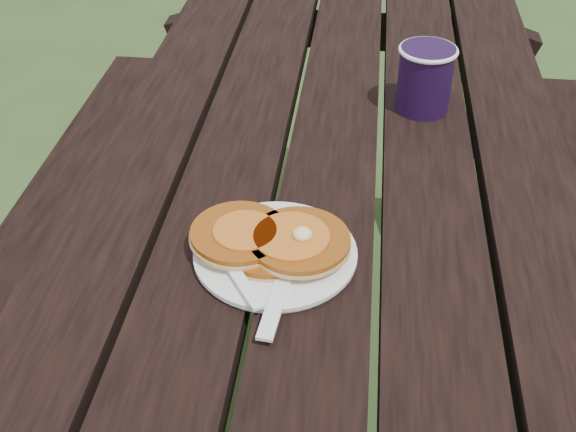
# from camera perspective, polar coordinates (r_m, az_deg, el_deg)

# --- Properties ---
(ground) EXTENTS (60.00, 60.00, 0.00)m
(ground) POSITION_cam_1_polar(r_m,az_deg,el_deg) (1.69, 2.54, -16.70)
(ground) COLOR #2A3E1A
(ground) RESTS_ON ground
(picnic_table) EXTENTS (1.36, 1.80, 0.75)m
(picnic_table) POSITION_cam_1_polar(r_m,az_deg,el_deg) (1.40, 2.95, -8.00)
(picnic_table) COLOR black
(picnic_table) RESTS_ON ground
(plate) EXTENTS (0.26, 0.26, 0.01)m
(plate) POSITION_cam_1_polar(r_m,az_deg,el_deg) (0.95, -1.00, -3.03)
(plate) COLOR white
(plate) RESTS_ON picnic_table
(pancake_stack) EXTENTS (0.21, 0.14, 0.04)m
(pancake_stack) POSITION_cam_1_polar(r_m,az_deg,el_deg) (0.94, -1.36, -1.87)
(pancake_stack) COLOR #A04E12
(pancake_stack) RESTS_ON plate
(knife) EXTENTS (0.04, 0.18, 0.00)m
(knife) POSITION_cam_1_polar(r_m,az_deg,el_deg) (0.89, -0.54, -5.58)
(knife) COLOR white
(knife) RESTS_ON plate
(fork) EXTENTS (0.11, 0.15, 0.01)m
(fork) POSITION_cam_1_polar(r_m,az_deg,el_deg) (0.89, -3.77, -5.07)
(fork) COLOR white
(fork) RESTS_ON plate
(coffee_cup) EXTENTS (0.10, 0.10, 0.11)m
(coffee_cup) POSITION_cam_1_polar(r_m,az_deg,el_deg) (1.26, 10.79, 10.86)
(coffee_cup) COLOR black
(coffee_cup) RESTS_ON picnic_table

